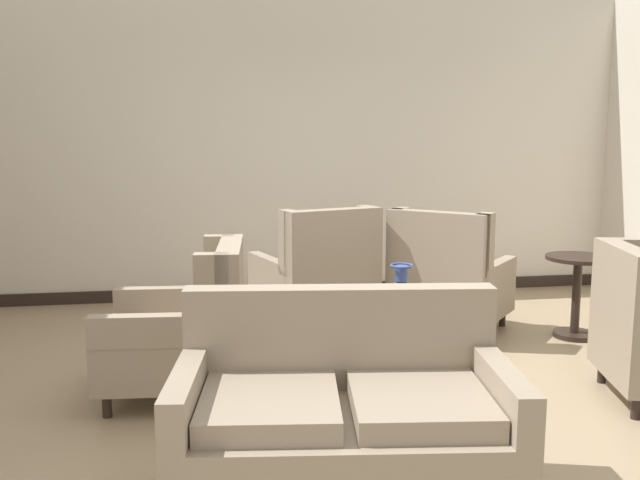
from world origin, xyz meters
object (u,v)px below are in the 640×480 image
Objects in this scene: coffee_table at (398,335)px; porcelain_vase at (401,298)px; armchair_near_sideboard at (186,331)px; side_table at (577,288)px; settee at (344,416)px; armchair_foreground_right at (448,282)px; armchair_far_left at (318,282)px.

porcelain_vase is (0.00, -0.04, 0.25)m from coffee_table.
armchair_near_sideboard is 3.19m from side_table.
porcelain_vase is 1.38m from armchair_near_sideboard.
porcelain_vase reaches higher than coffee_table.
armchair_foreground_right is at bearing 67.79° from settee.
porcelain_vase is 1.38m from armchair_far_left.
coffee_table is 1.20× the size of side_table.
coffee_table is at bearing 71.47° from settee.
settee is 1.31× the size of armchair_foreground_right.
coffee_table is at bearing 98.89° from armchair_foreground_right.
armchair_far_left reaches higher than settee.
armchair_far_left is (-0.32, 1.30, 0.08)m from coffee_table.
side_table is at bearing -153.99° from armchair_foreground_right.
settee is 2.80m from armchair_foreground_right.
armchair_foreground_right is 2.34m from armchair_near_sideboard.
armchair_near_sideboard is (-0.74, 1.41, 0.01)m from settee.
armchair_foreground_right reaches higher than armchair_near_sideboard.
armchair_far_left is at bearing 168.16° from side_table.
side_table is (1.74, 0.86, 0.05)m from coffee_table.
porcelain_vase is 0.24× the size of settee.
armchair_far_left reaches higher than coffee_table.
porcelain_vase is at bearing 88.24° from armchair_near_sideboard.
side_table is at bearing 26.40° from coffee_table.
armchair_foreground_right reaches higher than porcelain_vase.
settee is (-0.62, -1.30, 0.04)m from coffee_table.
side_table reaches higher than coffee_table.
coffee_table is at bearing -153.60° from side_table.
coffee_table is 0.52× the size of settee.
armchair_foreground_right reaches higher than settee.
armchair_foreground_right is at bearing 153.68° from armchair_far_left.
settee is 1.59m from armchair_near_sideboard.
coffee_table is at bearing 85.70° from armchair_far_left.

